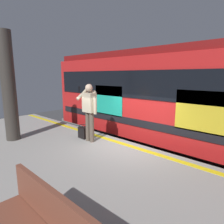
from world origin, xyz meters
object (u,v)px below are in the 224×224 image
Objects in this scene: passenger at (90,108)px; train_carriage at (169,94)px; station_column at (9,87)px; handbag at (83,132)px.

train_carriage is at bearing -109.79° from passenger.
station_column is (1.90, 1.55, 0.61)m from passenger.
train_carriage is at bearing -123.49° from station_column.
station_column is at bearing 56.51° from train_carriage.
train_carriage is 3.09m from passenger.
handbag is (1.43, 2.85, -1.11)m from train_carriage.
passenger is 0.53× the size of station_column.
passenger reaches higher than handbag.
station_column is (1.51, 1.59, 1.45)m from handbag.
handbag is at bearing -6.05° from passenger.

